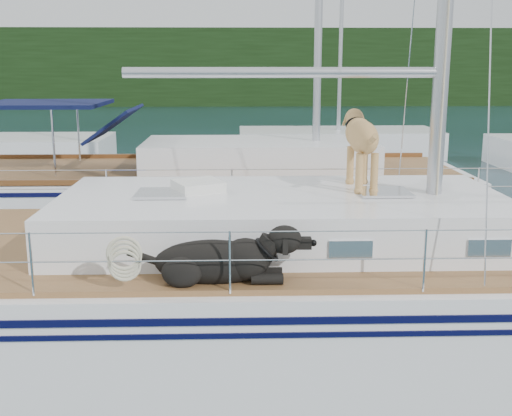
{
  "coord_description": "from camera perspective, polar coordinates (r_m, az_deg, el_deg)",
  "views": [
    {
      "loc": [
        0.27,
        -7.36,
        3.31
      ],
      "look_at": [
        0.5,
        0.2,
        1.6
      ],
      "focal_mm": 45.0,
      "sensor_mm": 36.0,
      "label": 1
    }
  ],
  "objects": [
    {
      "name": "ground",
      "position": [
        8.08,
        -3.57,
        -11.48
      ],
      "size": [
        120.0,
        120.0,
        0.0
      ],
      "primitive_type": "plane",
      "color": "black",
      "rests_on": "ground"
    },
    {
      "name": "tree_line",
      "position": [
        52.37,
        -2.11,
        12.38
      ],
      "size": [
        90.0,
        3.0,
        6.0
      ],
      "primitive_type": "cube",
      "color": "black",
      "rests_on": "ground"
    },
    {
      "name": "shore_bank",
      "position": [
        53.63,
        -2.08,
        9.83
      ],
      "size": [
        92.0,
        1.0,
        1.2
      ],
      "primitive_type": "cube",
      "color": "#595147",
      "rests_on": "ground"
    },
    {
      "name": "main_sailboat",
      "position": [
        7.82,
        -2.89,
        -6.95
      ],
      "size": [
        12.0,
        3.8,
        14.01
      ],
      "color": "white",
      "rests_on": "ground"
    },
    {
      "name": "neighbor_sailboat",
      "position": [
        13.7,
        -4.28,
        1.39
      ],
      "size": [
        11.0,
        3.5,
        13.3
      ],
      "color": "white",
      "rests_on": "ground"
    },
    {
      "name": "bg_boat_center",
      "position": [
        23.83,
        7.29,
        5.74
      ],
      "size": [
        7.2,
        3.0,
        11.65
      ],
      "color": "white",
      "rests_on": "ground"
    }
  ]
}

